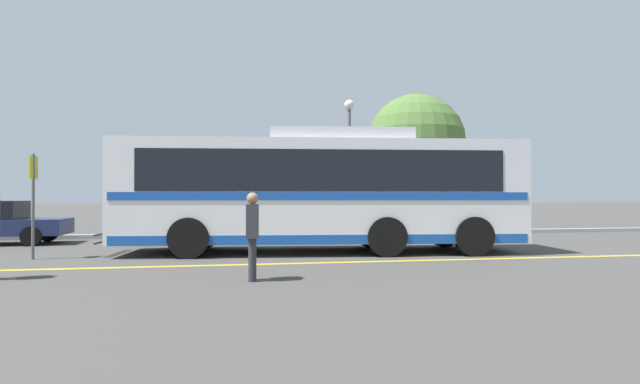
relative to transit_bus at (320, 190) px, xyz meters
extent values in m
plane|color=#423F3D|center=(1.22, 0.08, -1.70)|extent=(220.00, 220.00, 0.00)
cube|color=gold|center=(-0.01, -2.20, -1.70)|extent=(30.64, 0.20, 0.01)
cube|color=#99999E|center=(-0.01, 5.67, -1.63)|extent=(38.64, 0.36, 0.15)
cube|color=silver|center=(-0.01, 0.00, -0.05)|extent=(10.84, 3.58, 2.66)
cube|color=black|center=(-0.01, 0.00, 0.46)|extent=(9.36, 3.46, 1.04)
cube|color=#194CA5|center=(-0.01, 0.00, -0.18)|extent=(10.63, 3.60, 0.20)
cube|color=#194CA5|center=(-0.01, 0.00, -1.26)|extent=(10.63, 3.59, 0.24)
cube|color=black|center=(-5.32, 0.56, 0.00)|extent=(0.27, 2.18, 1.96)
cube|color=black|center=(-5.32, 0.56, 1.13)|extent=(0.22, 1.73, 0.24)
cube|color=silver|center=(0.52, -0.05, 1.44)|extent=(3.91, 2.36, 0.31)
cube|color=black|center=(-5.60, 0.59, -1.15)|extent=(0.23, 1.86, 0.04)
cube|color=black|center=(-5.60, 0.59, -1.35)|extent=(0.23, 1.86, 0.04)
cylinder|color=black|center=(-3.42, -0.84, -1.20)|extent=(1.02, 0.38, 1.00)
cylinder|color=black|center=(-3.17, 1.53, -1.20)|extent=(1.02, 0.38, 1.00)
cylinder|color=black|center=(1.45, -1.35, -1.20)|extent=(1.02, 0.38, 1.00)
cylinder|color=black|center=(1.70, 1.02, -1.20)|extent=(1.02, 0.38, 1.00)
cylinder|color=black|center=(3.67, -1.58, -1.20)|extent=(1.02, 0.38, 1.00)
cylinder|color=black|center=(3.92, 0.79, -1.20)|extent=(1.02, 0.38, 1.00)
cylinder|color=black|center=(-8.45, 4.77, -1.40)|extent=(0.61, 0.22, 0.60)
cylinder|color=black|center=(-8.39, 3.16, -1.40)|extent=(0.61, 0.22, 0.60)
cube|color=#335B33|center=(-3.67, 3.92, -1.05)|extent=(4.22, 1.96, 0.71)
cube|color=black|center=(-3.56, 3.92, -0.45)|extent=(1.81, 1.63, 0.49)
cylinder|color=black|center=(-4.90, 3.02, -1.40)|extent=(0.61, 0.23, 0.60)
cylinder|color=black|center=(-4.99, 4.68, -1.40)|extent=(0.61, 0.23, 0.60)
cylinder|color=black|center=(-2.34, 3.15, -1.40)|extent=(0.61, 0.23, 0.60)
cylinder|color=black|center=(-2.43, 4.82, -1.40)|extent=(0.61, 0.23, 0.60)
cube|color=olive|center=(1.65, 3.76, -1.04)|extent=(4.27, 1.91, 0.72)
cube|color=black|center=(1.55, 3.76, -0.46)|extent=(1.81, 1.64, 0.46)
cylinder|color=black|center=(2.95, 4.65, -1.40)|extent=(0.60, 0.21, 0.60)
cylinder|color=black|center=(2.98, 2.92, -1.40)|extent=(0.60, 0.21, 0.60)
cylinder|color=black|center=(0.32, 4.60, -1.40)|extent=(0.60, 0.21, 0.60)
cylinder|color=black|center=(0.36, 2.87, -1.40)|extent=(0.60, 0.21, 0.60)
cylinder|color=#2D2D33|center=(-2.03, -4.44, -1.32)|extent=(0.14, 0.14, 0.77)
cylinder|color=#2D2D33|center=(-2.02, -4.27, -1.32)|extent=(0.14, 0.14, 0.77)
cube|color=#333338|center=(-2.02, -4.36, -0.63)|extent=(0.25, 0.43, 0.61)
sphere|color=#9E704C|center=(-2.02, -4.36, -0.23)|extent=(0.21, 0.21, 0.21)
cylinder|color=#59595E|center=(-7.09, -0.33, -0.43)|extent=(0.07, 0.07, 2.54)
cube|color=yellow|center=(-7.09, -0.33, 0.51)|extent=(0.07, 0.40, 0.56)
cylinder|color=#59595E|center=(2.53, 7.15, 0.90)|extent=(0.14, 0.14, 5.19)
sphere|color=silver|center=(2.53, 7.15, 3.70)|extent=(0.42, 0.42, 0.42)
cylinder|color=#513823|center=(6.44, 9.64, -0.53)|extent=(0.28, 0.28, 2.34)
sphere|color=#4C7033|center=(6.44, 9.64, 2.42)|extent=(4.74, 4.74, 4.74)
camera|label=1|loc=(-2.40, -13.35, -0.20)|focal=28.00mm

